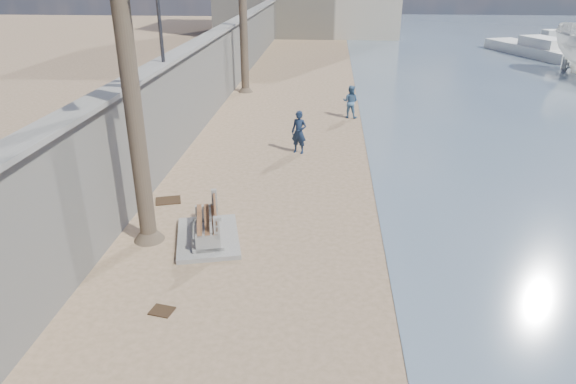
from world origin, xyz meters
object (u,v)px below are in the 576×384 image
object	(u,v)px
bench_far	(207,225)
person_a	(299,129)
person_b	(351,100)
sailboat_west	(574,32)
yacht_far	(533,51)

from	to	relation	value
bench_far	person_a	world-z (taller)	person_a
bench_far	person_b	world-z (taller)	person_b
sailboat_west	person_a	bearing A→B (deg)	-124.30
bench_far	person_b	bearing A→B (deg)	71.59
bench_far	yacht_far	size ratio (longest dim) A/B	0.28
person_a	sailboat_west	bearing A→B (deg)	74.86
yacht_far	sailboat_west	world-z (taller)	sailboat_west
person_a	bench_far	bearing A→B (deg)	-86.42
person_a	person_b	distance (m)	5.56
person_b	person_a	bearing A→B (deg)	85.52
person_a	yacht_far	size ratio (longest dim) A/B	0.20
person_a	sailboat_west	xyz separation A→B (m)	(25.76, 37.76, -0.60)
person_a	yacht_far	distance (m)	30.10
yacht_far	sailboat_west	size ratio (longest dim) A/B	0.98
bench_far	person_b	distance (m)	12.81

